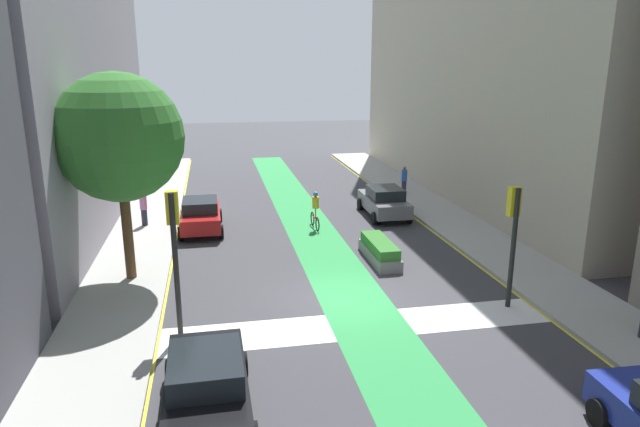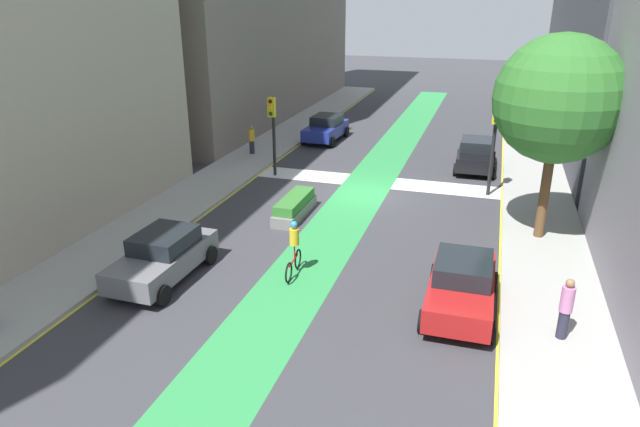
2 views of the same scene
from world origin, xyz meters
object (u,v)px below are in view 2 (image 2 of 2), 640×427
object	(u,v)px
traffic_signal_near_left	(495,131)
car_black_left_near	(476,154)
traffic_signal_near_right	(273,121)
pedestrian_sidewalk_right_a	(252,139)
cyclist_in_lane	(294,247)
median_planter	(295,207)
car_blue_right_near	(326,128)
street_tree_near	(559,100)
pedestrian_sidewalk_left_a	(566,308)
car_grey_right_far	(163,256)
car_red_left_far	(462,285)

from	to	relation	value
traffic_signal_near_left	car_black_left_near	bearing A→B (deg)	-79.25
traffic_signal_near_right	pedestrian_sidewalk_right_a	distance (m)	4.43
cyclist_in_lane	median_planter	xyz separation A→B (m)	(1.74, -4.95, -0.57)
car_blue_right_near	street_tree_near	world-z (taller)	street_tree_near
car_black_left_near	pedestrian_sidewalk_right_a	size ratio (longest dim) A/B	2.61
car_black_left_near	cyclist_in_lane	bearing A→B (deg)	70.14
traffic_signal_near_right	pedestrian_sidewalk_right_a	world-z (taller)	traffic_signal_near_right
pedestrian_sidewalk_right_a	street_tree_near	xyz separation A→B (m)	(-15.04, 7.68, 4.31)
pedestrian_sidewalk_right_a	pedestrian_sidewalk_left_a	distance (m)	21.19
traffic_signal_near_left	car_black_left_near	xyz separation A→B (m)	(0.80, -4.21, -2.22)
car_grey_right_far	pedestrian_sidewalk_right_a	world-z (taller)	pedestrian_sidewalk_right_a
car_blue_right_near	median_planter	distance (m)	13.05
car_grey_right_far	cyclist_in_lane	size ratio (longest dim) A/B	2.28
car_grey_right_far	car_red_left_far	distance (m)	9.40
car_grey_right_far	median_planter	xyz separation A→B (m)	(-2.20, -6.48, -0.40)
traffic_signal_near_right	cyclist_in_lane	distance (m)	11.09
car_blue_right_near	median_planter	xyz separation A→B (m)	(-2.44, 12.81, -0.40)
car_red_left_far	pedestrian_sidewalk_right_a	bearing A→B (deg)	-47.50
car_grey_right_far	street_tree_near	world-z (taller)	street_tree_near
traffic_signal_near_right	street_tree_near	bearing A→B (deg)	159.91
car_black_left_near	median_planter	distance (m)	11.49
car_black_left_near	median_planter	world-z (taller)	car_black_left_near
traffic_signal_near_left	car_black_left_near	size ratio (longest dim) A/B	1.02
traffic_signal_near_right	traffic_signal_near_left	distance (m)	10.52
pedestrian_sidewalk_left_a	car_grey_right_far	bearing A→B (deg)	-0.56
car_red_left_far	pedestrian_sidewalk_left_a	distance (m)	2.87
car_black_left_near	car_grey_right_far	distance (m)	18.11
car_grey_right_far	pedestrian_sidewalk_left_a	xyz separation A→B (m)	(-12.07, 0.12, 0.24)
car_black_left_near	median_planter	xyz separation A→B (m)	(6.85, 9.21, -0.40)
traffic_signal_near_left	car_black_left_near	world-z (taller)	traffic_signal_near_left
traffic_signal_near_right	pedestrian_sidewalk_left_a	xyz separation A→B (m)	(-12.73, 11.56, -1.77)
pedestrian_sidewalk_left_a	traffic_signal_near_right	bearing A→B (deg)	-42.25
traffic_signal_near_right	median_planter	world-z (taller)	traffic_signal_near_right
cyclist_in_lane	street_tree_near	size ratio (longest dim) A/B	0.25
median_planter	pedestrian_sidewalk_left_a	bearing A→B (deg)	146.24
cyclist_in_lane	pedestrian_sidewalk_right_a	xyz separation A→B (m)	(7.16, -13.03, 0.00)
car_blue_right_near	pedestrian_sidewalk_right_a	world-z (taller)	pedestrian_sidewalk_right_a
car_grey_right_far	car_black_left_near	bearing A→B (deg)	-119.99
car_black_left_near	car_grey_right_far	bearing A→B (deg)	60.01
car_black_left_near	car_blue_right_near	distance (m)	9.96
traffic_signal_near_left	median_planter	size ratio (longest dim) A/B	1.35
traffic_signal_near_left	pedestrian_sidewalk_left_a	bearing A→B (deg)	100.80
car_blue_right_near	median_planter	world-z (taller)	car_blue_right_near
street_tree_near	traffic_signal_near_right	bearing A→B (deg)	-20.09
pedestrian_sidewalk_left_a	car_black_left_near	bearing A→B (deg)	-79.21
traffic_signal_near_right	street_tree_near	xyz separation A→B (m)	(-12.48, 4.56, 2.47)
cyclist_in_lane	street_tree_near	world-z (taller)	street_tree_near
car_black_left_near	car_red_left_far	world-z (taller)	same
car_blue_right_near	pedestrian_sidewalk_left_a	size ratio (longest dim) A/B	2.46
car_grey_right_far	street_tree_near	bearing A→B (deg)	-149.79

